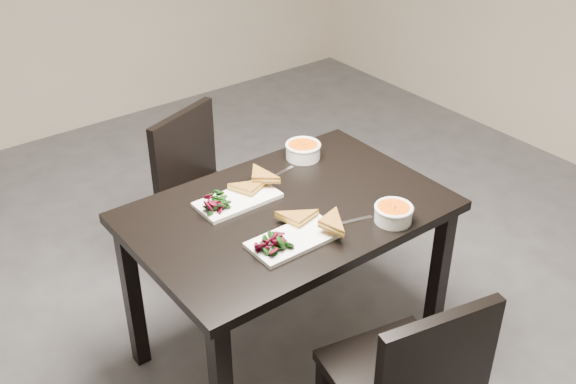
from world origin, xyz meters
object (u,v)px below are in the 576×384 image
object	(u,v)px
plate_far	(238,200)
soup_bowl_near	(394,213)
chair_near	(410,380)
table	(288,229)
plate_near	(294,239)
chair_far	(205,188)
soup_bowl_far	(303,150)

from	to	relation	value
plate_far	soup_bowl_near	bearing A→B (deg)	-50.02
chair_near	plate_far	size ratio (longest dim) A/B	2.61
soup_bowl_near	table	bearing A→B (deg)	129.58
plate_near	soup_bowl_near	size ratio (longest dim) A/B	2.28
table	chair_far	size ratio (longest dim) A/B	1.41
table	soup_bowl_far	size ratio (longest dim) A/B	7.73
table	chair_near	world-z (taller)	chair_near
table	soup_bowl_far	distance (m)	0.43
chair_far	plate_near	bearing A→B (deg)	-120.22
chair_near	soup_bowl_near	size ratio (longest dim) A/B	5.82
chair_far	soup_bowl_far	distance (m)	0.58
chair_far	plate_far	world-z (taller)	chair_far
chair_near	soup_bowl_far	distance (m)	1.12
chair_near	plate_far	bearing A→B (deg)	106.12
table	soup_bowl_near	xyz separation A→B (m)	(0.26, -0.31, 0.14)
chair_near	chair_far	world-z (taller)	same
plate_near	chair_far	bearing A→B (deg)	80.35
table	soup_bowl_near	size ratio (longest dim) A/B	8.22
table	plate_near	bearing A→B (deg)	-121.43
table	chair_near	bearing A→B (deg)	-94.83
table	plate_near	world-z (taller)	plate_near
table	soup_bowl_near	bearing A→B (deg)	-50.42
soup_bowl_near	soup_bowl_far	distance (m)	0.59
plate_near	soup_bowl_near	bearing A→B (deg)	-17.86
soup_bowl_near	plate_far	world-z (taller)	soup_bowl_near
plate_near	soup_bowl_near	distance (m)	0.39
chair_near	soup_bowl_far	world-z (taller)	chair_near
chair_near	plate_near	distance (m)	0.62
chair_near	soup_bowl_far	xyz separation A→B (m)	(0.36, 1.02, 0.30)
chair_near	plate_near	size ratio (longest dim) A/B	2.55
plate_near	table	bearing A→B (deg)	58.57
plate_far	plate_near	bearing A→B (deg)	-87.55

